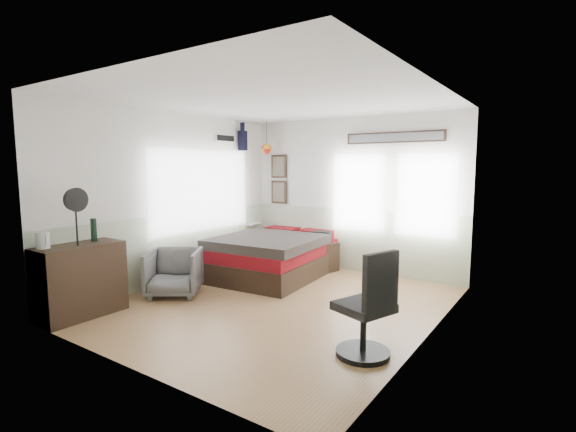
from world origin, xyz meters
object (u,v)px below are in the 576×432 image
bed (275,256)px  nightstand (321,256)px  dresser (80,280)px  task_chair (368,314)px  armchair (174,272)px

bed → nightstand: bed is taller
nightstand → bed: bearing=-108.6°
dresser → task_chair: task_chair is taller
dresser → task_chair: 3.53m
dresser → nightstand: 3.92m
armchair → bed: bearing=37.0°
bed → armchair: bed is taller
bed → nightstand: 0.91m
nightstand → task_chair: bearing=-39.1°
bed → task_chair: bearing=-42.6°
dresser → armchair: dresser is taller
dresser → armchair: (0.29, 1.22, -0.12)m
bed → dresser: size_ratio=2.28×
armchair → nightstand: 2.68m
bed → armchair: (-0.54, -1.71, -0.01)m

